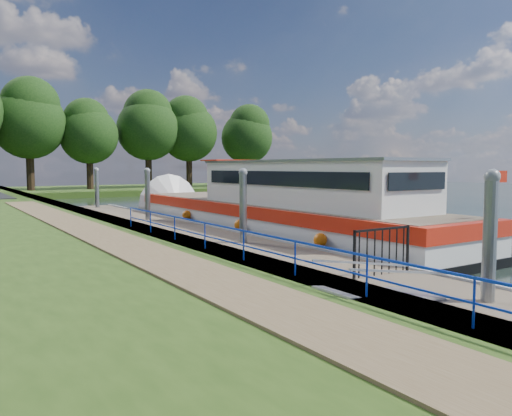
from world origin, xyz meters
TOP-DOWN VIEW (x-y plane):
  - ground at (0.00, 0.00)m, footprint 160.00×160.00m
  - bank_edge at (-2.55, 15.00)m, footprint 1.10×90.00m
  - far_bank at (12.00, 52.00)m, footprint 60.00×18.00m
  - footpath at (-4.40, 8.00)m, footprint 1.60×40.00m
  - blue_fence at (-2.75, 3.00)m, footprint 0.04×18.04m
  - pontoon at (0.00, 13.00)m, footprint 2.50×30.00m
  - mooring_piles at (0.00, 13.00)m, footprint 0.30×27.30m
  - gangway at (-1.85, 0.50)m, footprint 2.58×1.00m
  - gate_panel at (-0.00, 2.20)m, footprint 1.85×0.05m
  - barge at (3.60, 12.60)m, footprint 4.36×21.15m
  - horizon_trees at (-1.61, 48.68)m, footprint 54.38×10.03m

SIDE VIEW (x-z plane):
  - ground at x=0.00m, z-range 0.00..0.00m
  - pontoon at x=0.00m, z-range -0.10..0.46m
  - far_bank at x=12.00m, z-range 0.00..0.60m
  - bank_edge at x=-2.55m, z-range 0.00..0.78m
  - gangway at x=-1.85m, z-range 0.16..1.09m
  - footpath at x=-4.40m, z-range 0.78..0.83m
  - barge at x=3.60m, z-range -1.30..3.48m
  - gate_panel at x=0.00m, z-range 0.57..1.72m
  - mooring_piles at x=0.00m, z-range -0.50..3.05m
  - blue_fence at x=-2.75m, z-range 0.95..1.67m
  - horizon_trees at x=-1.61m, z-range 1.51..14.38m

